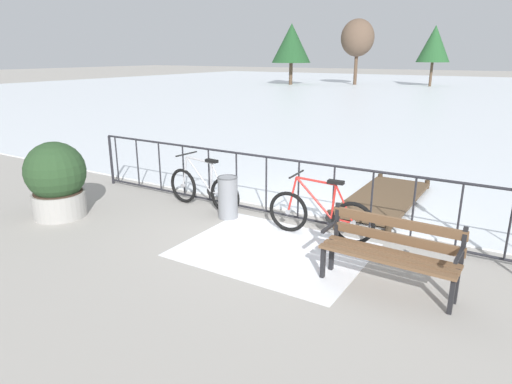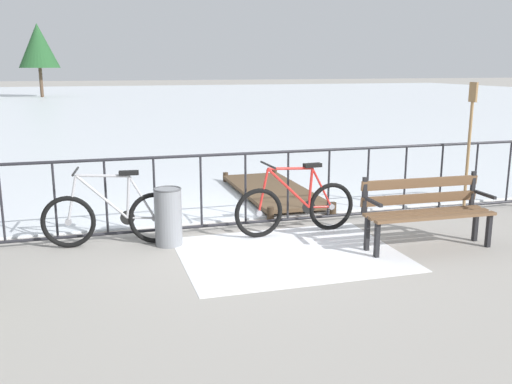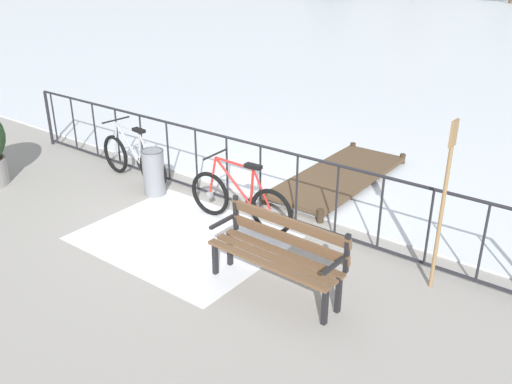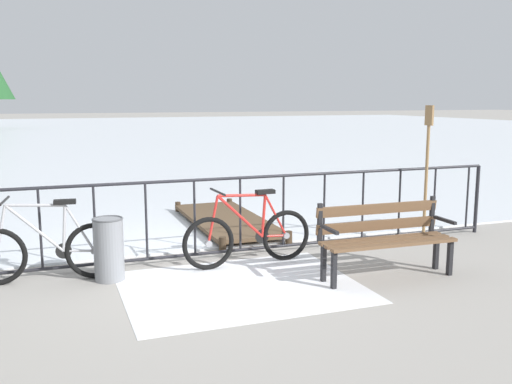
% 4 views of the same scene
% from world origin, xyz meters
% --- Properties ---
extents(ground_plane, '(160.00, 160.00, 0.00)m').
position_xyz_m(ground_plane, '(0.00, 0.00, 0.00)').
color(ground_plane, '#9E9991').
extents(frozen_pond, '(80.00, 56.00, 0.03)m').
position_xyz_m(frozen_pond, '(0.00, 28.40, 0.01)').
color(frozen_pond, silver).
rests_on(frozen_pond, ground).
extents(snow_patch, '(2.59, 2.04, 0.01)m').
position_xyz_m(snow_patch, '(0.22, -1.20, 0.00)').
color(snow_patch, white).
rests_on(snow_patch, ground).
extents(railing_fence, '(9.06, 0.06, 1.07)m').
position_xyz_m(railing_fence, '(0.00, 0.00, 0.56)').
color(railing_fence, '#232328').
rests_on(railing_fence, ground).
extents(bicycle_near_railing, '(1.71, 0.52, 0.97)m').
position_xyz_m(bicycle_near_railing, '(0.58, -0.43, 0.37)').
color(bicycle_near_railing, black).
rests_on(bicycle_near_railing, ground).
extents(bicycle_second, '(1.71, 0.52, 0.97)m').
position_xyz_m(bicycle_second, '(-1.79, -0.25, 0.37)').
color(bicycle_second, black).
rests_on(bicycle_second, ground).
extents(park_bench, '(1.61, 0.52, 0.89)m').
position_xyz_m(park_bench, '(1.92, -1.39, 0.51)').
color(park_bench, brown).
rests_on(park_bench, ground).
extents(trash_bin, '(0.35, 0.35, 0.73)m').
position_xyz_m(trash_bin, '(-1.12, -0.43, 0.37)').
color(trash_bin, gray).
rests_on(trash_bin, ground).
extents(oar_upright, '(0.04, 0.16, 1.98)m').
position_xyz_m(oar_upright, '(3.30, -0.32, 1.14)').
color(oar_upright, '#937047').
rests_on(oar_upright, ground).
extents(wooden_dock, '(1.10, 2.91, 0.20)m').
position_xyz_m(wooden_dock, '(0.95, 1.71, 0.12)').
color(wooden_dock, brown).
rests_on(wooden_dock, ground).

